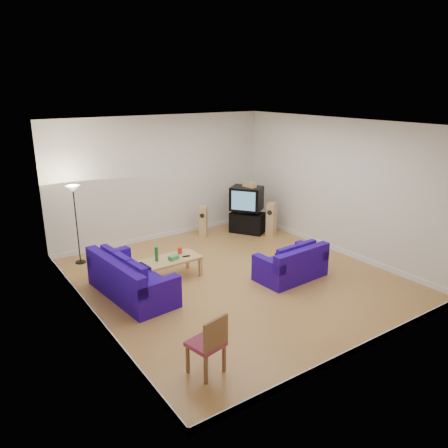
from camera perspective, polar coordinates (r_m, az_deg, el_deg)
room at (r=8.76m, az=1.48°, el=2.11°), size 6.01×6.51×3.21m
sofa_three_seat at (r=8.64m, az=-12.25°, el=-7.34°), size 1.10×2.15×0.80m
sofa_loveseat at (r=9.30m, az=8.89°, el=-5.44°), size 1.51×0.90×0.73m
coffee_table at (r=9.19m, az=-7.00°, el=-4.82°), size 1.26×0.66×0.45m
bottle at (r=9.03m, az=-8.80°, el=-3.91°), size 0.08×0.08×0.31m
tissue_box at (r=9.10m, az=-6.59°, el=-4.38°), size 0.24×0.17×0.09m
red_canister at (r=9.39m, az=-5.79°, el=-3.48°), size 0.12×0.12×0.13m
remote at (r=9.24m, az=-4.98°, el=-4.21°), size 0.16×0.08×0.02m
tv_stand at (r=12.07m, az=3.08°, el=0.20°), size 0.92×1.04×0.56m
av_receiver at (r=11.99m, az=2.83°, el=1.73°), size 0.55×0.53×0.10m
television at (r=11.86m, az=2.96°, el=3.37°), size 0.97×1.02×0.63m
centre_speaker at (r=11.76m, az=3.34°, el=5.17°), size 0.22×0.40×0.13m
speaker_left at (r=11.71m, az=-2.73°, el=0.36°), size 0.31×0.31×0.83m
speaker_right at (r=11.82m, az=6.20°, el=0.65°), size 0.34×0.31×0.91m
floor_lamp at (r=10.15m, az=-19.01°, el=3.04°), size 0.31×0.31×1.81m
dining_chair at (r=6.22m, az=-1.95°, el=-15.18°), size 0.53×0.53×0.92m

